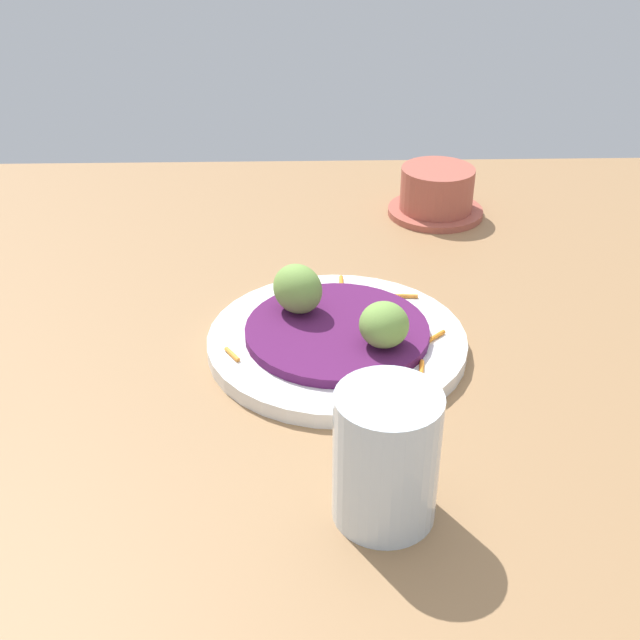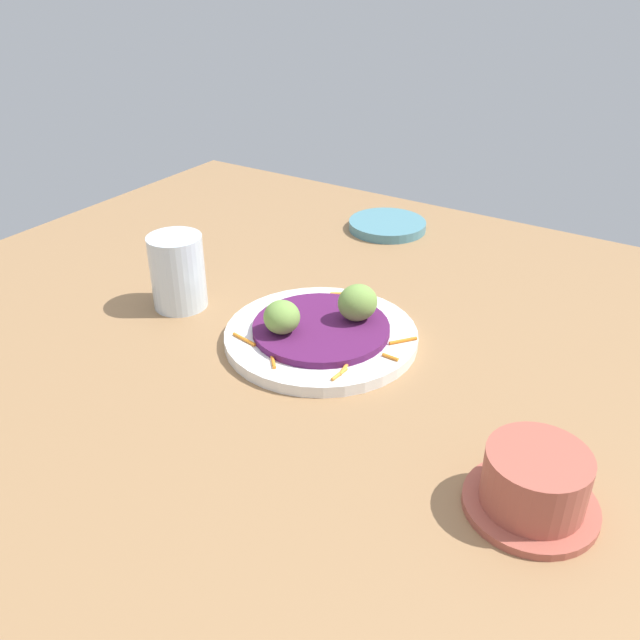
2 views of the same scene
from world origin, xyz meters
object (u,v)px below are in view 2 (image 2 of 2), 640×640
at_px(side_plate_small, 387,225).
at_px(terracotta_bowl, 534,484).
at_px(main_plate, 321,336).
at_px(guac_scoop_center, 358,303).
at_px(guac_scoop_left, 284,316).
at_px(water_glass, 178,272).

distance_m(side_plate_small, terracotta_bowl, 0.64).
bearing_deg(main_plate, guac_scoop_center, -130.50).
distance_m(main_plate, terracotta_bowl, 0.33).
distance_m(guac_scoop_left, terracotta_bowl, 0.34).
height_order(guac_scoop_left, water_glass, water_glass).
distance_m(guac_scoop_center, terracotta_bowl, 0.32).
bearing_deg(guac_scoop_left, main_plate, -130.50).
height_order(guac_scoop_left, guac_scoop_center, guac_scoop_center).
bearing_deg(main_plate, water_glass, 6.24).
bearing_deg(main_plate, terracotta_bowl, 155.79).
height_order(main_plate, guac_scoop_left, guac_scoop_left).
distance_m(side_plate_small, water_glass, 0.40).
height_order(main_plate, terracotta_bowl, terracotta_bowl).
xyz_separation_m(side_plate_small, terracotta_bowl, (-0.40, 0.50, 0.02)).
xyz_separation_m(main_plate, guac_scoop_left, (0.03, 0.03, 0.04)).
relative_size(side_plate_small, terracotta_bowl, 1.11).
xyz_separation_m(terracotta_bowl, water_glass, (0.51, -0.11, 0.02)).
distance_m(main_plate, side_plate_small, 0.37).
bearing_deg(water_glass, guac_scoop_center, -166.33).
distance_m(guac_scoop_left, water_glass, 0.18).
height_order(terracotta_bowl, water_glass, water_glass).
relative_size(guac_scoop_left, water_glass, 0.44).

